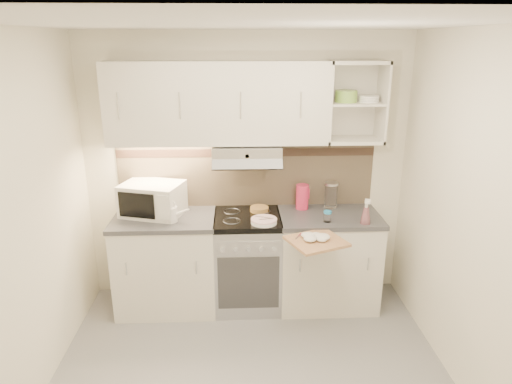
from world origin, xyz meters
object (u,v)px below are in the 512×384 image
watering_can (171,213)px  plate_stack (264,221)px  glass_jar (331,195)px  electric_range (248,261)px  cutting_board (316,241)px  microwave (153,199)px  pink_pitcher (302,197)px  spray_bottle (366,213)px

watering_can → plate_stack: bearing=5.7°
watering_can → glass_jar: (1.47, 0.30, 0.05)m
electric_range → cutting_board: bearing=-43.4°
microwave → plate_stack: bearing=2.1°
plate_stack → cutting_board: 0.53m
watering_can → pink_pitcher: 1.22m
electric_range → plate_stack: bearing=-52.2°
watering_can → glass_jar: glass_jar is taller
plate_stack → cutting_board: bearing=-39.6°
spray_bottle → cutting_board: bearing=-128.8°
pink_pitcher → spray_bottle: size_ratio=0.98×
electric_range → glass_jar: (0.80, 0.20, 0.57)m
microwave → watering_can: size_ratio=2.48×
spray_bottle → microwave: bearing=-169.6°
electric_range → watering_can: size_ratio=3.66×
electric_range → microwave: bearing=174.6°
plate_stack → spray_bottle: size_ratio=0.96×
spray_bottle → watering_can: bearing=-164.4°
electric_range → spray_bottle: bearing=-12.2°
electric_range → cutting_board: (0.54, -0.51, 0.42)m
microwave → glass_jar: size_ratio=2.49×
glass_jar → pink_pitcher: bearing=-174.4°
pink_pitcher → microwave: bearing=172.4°
watering_can → plate_stack: size_ratio=1.08×
microwave → watering_can: bearing=-28.3°
pink_pitcher → glass_jar: bearing=-5.7°
plate_stack → glass_jar: bearing=29.9°
watering_can → plate_stack: watering_can is taller
plate_stack → glass_jar: (0.66, 0.38, 0.10)m
pink_pitcher → glass_jar: glass_jar is taller
microwave → spray_bottle: bearing=7.7°
cutting_board → microwave: bearing=134.3°
spray_bottle → pink_pitcher: bearing=161.3°
pink_pitcher → plate_stack: bearing=-148.8°
plate_stack → pink_pitcher: pink_pitcher is taller
microwave → watering_can: microwave is taller
plate_stack → glass_jar: size_ratio=0.93×
watering_can → glass_jar: size_ratio=1.01×
pink_pitcher → cutting_board: 0.70m
plate_stack → cutting_board: (0.40, -0.33, -0.05)m
glass_jar → electric_range: bearing=-166.0°
glass_jar → spray_bottle: glass_jar is taller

